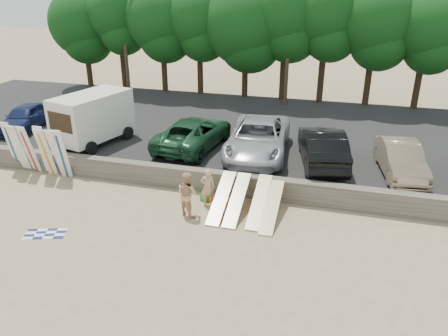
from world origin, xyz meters
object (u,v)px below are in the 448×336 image
(car_2, at_px, (258,138))
(car_3, at_px, (322,146))
(beachgoer_a, at_px, (208,187))
(car_0, at_px, (25,117))
(car_4, at_px, (401,159))
(beachgoer_b, at_px, (187,194))
(car_1, at_px, (194,133))
(box_trailer, at_px, (93,116))
(cooler, at_px, (205,197))

(car_2, xyz_separation_m, car_3, (3.16, -0.30, 0.01))
(beachgoer_a, bearing_deg, car_3, -151.48)
(car_0, distance_m, beachgoer_a, 13.56)
(car_4, distance_m, beachgoer_b, 9.71)
(car_2, distance_m, car_4, 6.69)
(car_1, height_order, beachgoer_a, car_1)
(box_trailer, height_order, cooler, box_trailer)
(car_0, bearing_deg, car_2, -9.78)
(car_2, relative_size, beachgoer_a, 3.75)
(car_1, xyz_separation_m, car_4, (10.06, -0.79, -0.04))
(car_0, bearing_deg, beachgoer_a, -29.50)
(beachgoer_b, xyz_separation_m, cooler, (0.32, 1.35, -0.78))
(box_trailer, distance_m, car_2, 8.80)
(car_1, relative_size, car_4, 1.25)
(car_4, bearing_deg, car_1, 167.22)
(car_0, distance_m, beachgoer_b, 13.47)
(beachgoer_a, bearing_deg, beachgoer_b, 46.30)
(car_0, xyz_separation_m, beachgoer_b, (12.13, -5.83, -0.48))
(car_2, distance_m, beachgoer_b, 5.86)
(box_trailer, distance_m, car_0, 5.28)
(beachgoer_b, bearing_deg, car_4, -123.49)
(car_0, xyz_separation_m, car_2, (13.87, -0.26, 0.14))
(car_2, height_order, beachgoer_b, car_2)
(cooler, bearing_deg, car_3, 62.01)
(car_1, height_order, car_2, car_2)
(box_trailer, xyz_separation_m, beachgoer_b, (7.01, -4.84, -1.25))
(cooler, bearing_deg, box_trailer, 176.00)
(car_3, bearing_deg, car_2, -17.02)
(car_0, relative_size, car_4, 0.95)
(box_trailer, bearing_deg, car_2, 19.51)
(car_4, height_order, cooler, car_4)
(car_2, relative_size, cooler, 16.28)
(box_trailer, bearing_deg, car_4, 14.88)
(cooler, bearing_deg, car_4, 45.03)
(car_3, bearing_deg, box_trailer, -9.60)
(beachgoer_a, bearing_deg, cooler, -72.29)
(beachgoer_a, bearing_deg, car_0, -36.58)
(car_1, xyz_separation_m, beachgoer_b, (1.67, -5.66, -0.54))
(beachgoer_a, distance_m, beachgoer_b, 1.15)
(beachgoer_a, xyz_separation_m, cooler, (-0.22, 0.34, -0.67))
(car_0, relative_size, car_2, 0.69)
(car_0, distance_m, car_2, 13.87)
(box_trailer, xyz_separation_m, car_3, (11.90, 0.43, -0.62))
(car_4, xyz_separation_m, beachgoer_b, (-8.39, -4.87, -0.50))
(box_trailer, relative_size, car_1, 0.81)
(box_trailer, bearing_deg, car_1, 23.56)
(beachgoer_a, relative_size, cooler, 4.35)
(car_2, height_order, car_3, car_3)
(car_0, relative_size, cooler, 11.18)
(car_3, xyz_separation_m, car_4, (3.49, -0.40, -0.13))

